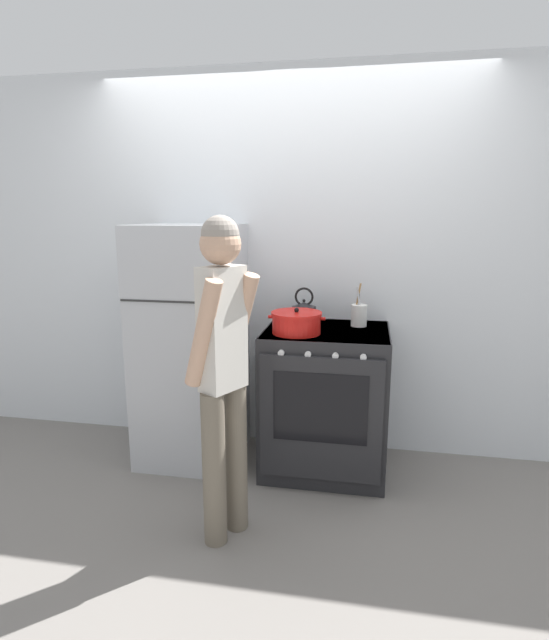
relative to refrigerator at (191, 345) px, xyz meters
The scene contains 8 objects.
ground_plane 1.02m from the refrigerator, 28.52° to the left, with size 14.00×14.00×0.00m, color slate.
wall_back 0.85m from the refrigerator, 30.73° to the left, with size 10.00×0.06×2.55m.
refrigerator is the anchor object (origin of this frame).
stove_range 0.94m from the refrigerator, ahead, with size 0.76×0.68×0.92m.
dutch_oven_pot 0.76m from the refrigerator, 10.36° to the right, with size 0.34×0.30×0.16m.
tea_kettle 0.77m from the refrigerator, ahead, with size 0.19×0.15×0.24m.
utensil_jar 1.11m from the refrigerator, ahead, with size 0.10×0.10×0.28m.
person 0.94m from the refrigerator, 60.41° to the right, with size 0.36×0.40×1.62m.
Camera 1 is at (0.53, -3.33, 1.63)m, focal length 28.00 mm.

